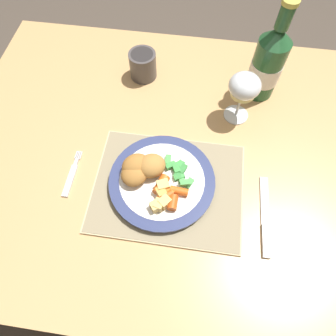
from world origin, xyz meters
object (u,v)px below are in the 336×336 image
(dinner_plate, at_px, (162,181))
(table_knife, at_px, (265,223))
(wine_glass, at_px, (244,88))
(drinking_cup, at_px, (143,64))
(dining_table, at_px, (173,170))
(bottle, at_px, (268,63))
(fork, at_px, (71,177))

(dinner_plate, distance_m, table_knife, 0.24)
(wine_glass, relative_size, drinking_cup, 1.82)
(dining_table, xyz_separation_m, bottle, (0.20, 0.23, 0.20))
(fork, height_order, drinking_cup, drinking_cup)
(bottle, bearing_deg, fork, -142.43)
(dinner_plate, xyz_separation_m, fork, (-0.21, -0.01, -0.01))
(table_knife, relative_size, bottle, 0.71)
(drinking_cup, bearing_deg, bottle, -2.42)
(table_knife, xyz_separation_m, drinking_cup, (-0.34, 0.40, 0.04))
(wine_glass, height_order, bottle, bottle)
(dining_table, bearing_deg, wine_glass, 41.83)
(dining_table, height_order, dinner_plate, dinner_plate)
(fork, bearing_deg, wine_glass, 32.46)
(dinner_plate, bearing_deg, wine_glass, 54.55)
(bottle, bearing_deg, drinking_cup, 177.58)
(dining_table, height_order, fork, fork)
(dinner_plate, relative_size, table_knife, 1.29)
(drinking_cup, bearing_deg, dinner_plate, -72.71)
(bottle, height_order, drinking_cup, bottle)
(dining_table, bearing_deg, fork, -154.84)
(dinner_plate, distance_m, bottle, 0.40)
(wine_glass, bearing_deg, drinking_cup, 158.00)
(dining_table, distance_m, wine_glass, 0.28)
(dining_table, relative_size, table_knife, 5.93)
(fork, bearing_deg, bottle, 37.57)
(wine_glass, distance_m, drinking_cup, 0.29)
(bottle, bearing_deg, wine_glass, -121.26)
(table_knife, height_order, drinking_cup, drinking_cup)
(dining_table, height_order, bottle, bottle)
(table_knife, xyz_separation_m, bottle, (-0.02, 0.38, 0.10))
(dining_table, distance_m, fork, 0.27)
(table_knife, bearing_deg, fork, 173.89)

